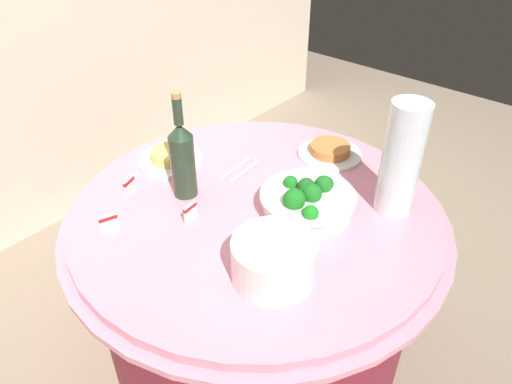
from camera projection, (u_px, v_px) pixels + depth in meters
The scene contains 12 objects.
ground_plane at pixel (256, 357), 1.87m from camera, with size 6.00×6.00×0.00m, color gray.
buffet_table at pixel (256, 290), 1.65m from camera, with size 1.16×1.16×0.74m.
broccoli_bowl at pixel (308, 200), 1.39m from camera, with size 0.28×0.28×0.11m.
plate_stack at pixel (274, 260), 1.17m from camera, with size 0.21×0.21×0.11m.
wine_bottle at pixel (182, 158), 1.42m from camera, with size 0.07×0.07×0.34m.
decorative_fruit_vase at pixel (400, 164), 1.35m from camera, with size 0.11×0.11×0.34m.
serving_tongs at pixel (242, 169), 1.60m from camera, with size 0.17×0.06×0.01m.
food_plate_noodles at pixel (171, 158), 1.64m from camera, with size 0.22×0.22×0.04m.
food_plate_peanuts at pixel (330, 152), 1.67m from camera, with size 0.22×0.22×0.04m.
label_placard_front at pixel (109, 222), 1.33m from camera, with size 0.05×0.02×0.05m.
label_placard_mid at pixel (190, 211), 1.37m from camera, with size 0.05×0.01×0.05m.
label_placard_rear at pixel (129, 185), 1.48m from camera, with size 0.05×0.03×0.05m.
Camera 1 is at (-0.88, -0.75, 1.61)m, focal length 33.74 mm.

